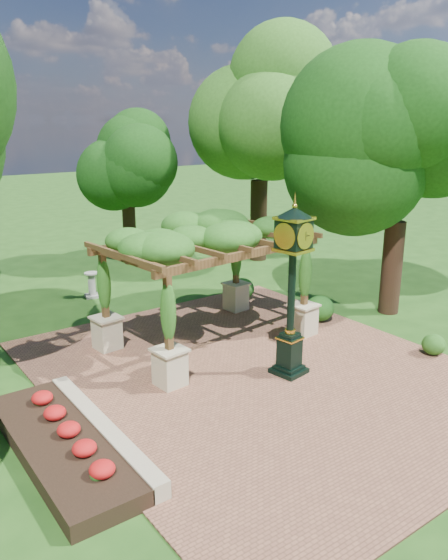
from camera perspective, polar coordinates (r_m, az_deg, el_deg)
ground at (r=13.96m, az=6.18°, el=-11.06°), size 120.00×120.00×0.00m
brick_plaza at (r=14.62m, az=3.52°, el=-9.58°), size 10.00×12.00×0.04m
border_wall at (r=12.05m, az=-12.59°, el=-15.10°), size 0.35×5.00×0.40m
flower_bed at (r=11.80m, az=-16.74°, el=-16.27°), size 1.50×5.00×0.36m
pedestal_clock at (r=13.69m, az=7.14°, el=0.37°), size 1.01×1.01×4.45m
pergola at (r=15.60m, az=-1.72°, el=3.91°), size 6.23×4.26×3.72m
sundial at (r=21.04m, az=-13.63°, el=-0.65°), size 0.63×0.63×0.96m
shrub_front at (r=16.57m, az=21.06°, el=-6.30°), size 0.78×0.78×0.59m
shrub_mid at (r=18.24m, az=9.99°, el=-2.94°), size 1.11×1.11×0.84m
shrub_back at (r=20.15m, az=1.95°, el=-0.91°), size 1.11×1.11×0.78m
tree_north at (r=25.06m, az=-10.20°, el=12.35°), size 3.43×3.43×6.96m
tree_east_far at (r=25.45m, az=3.83°, el=16.86°), size 4.89×4.89×9.69m
tree_east_near at (r=18.79m, az=18.18°, el=13.25°), size 4.74×4.74×8.22m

